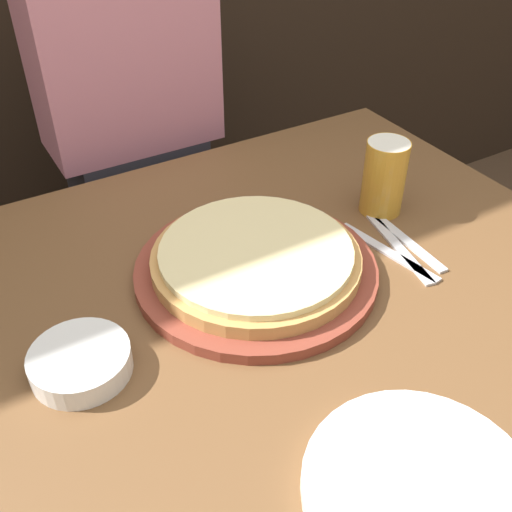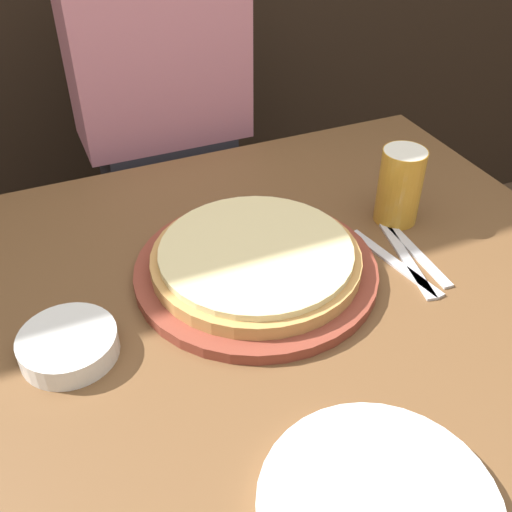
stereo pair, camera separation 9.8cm
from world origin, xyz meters
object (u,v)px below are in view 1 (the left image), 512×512
Objects in this scene: spoon at (409,243)px; diner_person at (137,163)px; pizza_on_board at (256,263)px; dinner_knife at (399,248)px; dinner_plate at (423,489)px; side_bowl at (81,362)px; beer_glass at (385,174)px; fork at (388,252)px.

spoon is 0.73m from diner_person.
pizza_on_board is 2.22× the size of spoon.
dinner_plate is at bearing -128.03° from dinner_knife.
spoon is 0.13× the size of diner_person.
side_bowl is at bearing -169.57° from pizza_on_board.
dinner_knife is 0.16× the size of diner_person.
beer_glass reaches higher than dinner_knife.
side_bowl reaches higher than spoon.
pizza_on_board is 0.32m from beer_glass.
dinner_plate is 0.49m from spoon.
dinner_plate is 1.51× the size of spoon.
diner_person is at bearing 117.44° from beer_glass.
diner_person reaches higher than dinner_plate.
beer_glass is 0.16m from fork.
dinner_knife is at bearing -0.76° from side_bowl.
pizza_on_board reaches higher than spoon.
dinner_knife is 1.17× the size of spoon.
fork is (-0.08, -0.12, -0.08)m from beer_glass.
spoon is at bearing 49.66° from dinner_plate.
side_bowl is at bearing 179.20° from fork.
pizza_on_board is 1.46× the size of dinner_plate.
side_bowl is 0.60m from spoon.
beer_glass is 0.14m from spoon.
side_bowl is 0.57m from dinner_knife.
diner_person reaches higher than beer_glass.
dinner_plate is 1.05m from diner_person.
fork is at bearing -180.00° from spoon.
beer_glass is at bearing 65.51° from dinner_knife.
side_bowl is 0.75m from diner_person.
pizza_on_board is 0.30× the size of diner_person.
beer_glass is at bearing -62.56° from diner_person.
beer_glass is 0.79× the size of spoon.
dinner_knife is 0.72m from diner_person.
fork is at bearing -15.97° from pizza_on_board.
dinner_plate is 0.46m from fork.
diner_person is (0.02, 0.61, -0.11)m from pizza_on_board.
spoon is (0.60, -0.01, -0.02)m from side_bowl.
dinner_plate is at bearing -125.17° from beer_glass.
fork is 0.71m from diner_person.
spoon is at bearing -0.73° from side_bowl.
fork is (0.27, 0.37, -0.01)m from dinner_plate.
pizza_on_board is 0.26m from dinner_knife.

